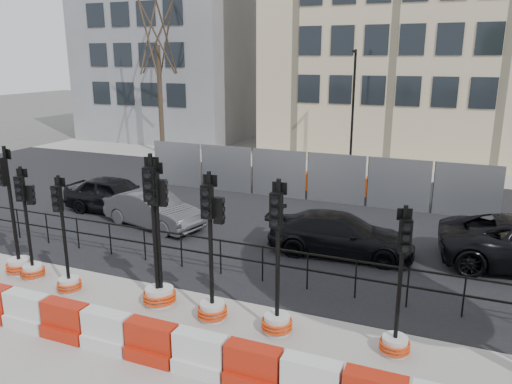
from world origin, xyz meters
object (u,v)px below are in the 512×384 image
at_px(traffic_signal_h, 396,326).
at_px(car_c, 340,235).
at_px(traffic_signal_d, 157,271).
at_px(traffic_signal_a, 17,249).
at_px(car_a, 115,195).

relative_size(traffic_signal_h, car_c, 0.70).
distance_m(traffic_signal_d, car_c, 5.72).
height_order(traffic_signal_a, traffic_signal_h, traffic_signal_a).
bearing_deg(traffic_signal_a, traffic_signal_d, 12.38).
bearing_deg(car_a, car_c, -93.43).
xyz_separation_m(traffic_signal_d, car_c, (3.20, 4.73, -0.25)).
xyz_separation_m(traffic_signal_h, car_c, (-2.19, 4.67, -0.01)).
bearing_deg(traffic_signal_h, traffic_signal_a, 160.94).
bearing_deg(car_c, traffic_signal_a, 117.58).
height_order(traffic_signal_a, traffic_signal_d, traffic_signal_d).
bearing_deg(car_c, traffic_signal_d, 142.19).
bearing_deg(car_a, traffic_signal_h, -114.84).
distance_m(traffic_signal_h, car_c, 5.16).
bearing_deg(traffic_signal_a, car_a, 113.99).
xyz_separation_m(traffic_signal_d, car_a, (-5.48, 5.55, -0.18)).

